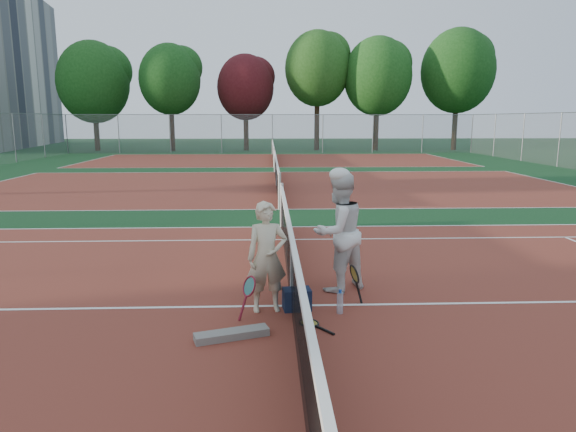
% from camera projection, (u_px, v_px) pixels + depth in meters
% --- Properties ---
extents(ground, '(130.00, 130.00, 0.00)m').
position_uv_depth(ground, '(292.00, 306.00, 7.36)').
color(ground, black).
rests_on(ground, ground).
extents(court_main, '(23.77, 10.97, 0.01)m').
position_uv_depth(court_main, '(292.00, 306.00, 7.36)').
color(court_main, maroon).
rests_on(court_main, ground).
extents(court_far_a, '(23.77, 10.97, 0.01)m').
position_uv_depth(court_far_a, '(277.00, 186.00, 20.62)').
color(court_far_a, maroon).
rests_on(court_far_a, ground).
extents(court_far_b, '(23.77, 10.97, 0.01)m').
position_uv_depth(court_far_b, '(273.00, 160.00, 33.87)').
color(court_far_b, maroon).
rests_on(court_far_b, ground).
extents(net_main, '(0.10, 10.98, 1.02)m').
position_uv_depth(net_main, '(292.00, 272.00, 7.27)').
color(net_main, black).
rests_on(net_main, ground).
extents(net_far_a, '(0.10, 10.98, 1.02)m').
position_uv_depth(net_far_a, '(277.00, 173.00, 20.52)').
color(net_far_a, black).
rests_on(net_far_a, ground).
extents(net_far_b, '(0.10, 10.98, 1.02)m').
position_uv_depth(net_far_b, '(273.00, 152.00, 33.78)').
color(net_far_b, black).
rests_on(net_far_b, ground).
extents(fence_back, '(32.00, 0.06, 3.00)m').
position_uv_depth(fence_back, '(272.00, 134.00, 40.47)').
color(fence_back, slate).
rests_on(fence_back, ground).
extents(player_a, '(0.61, 0.45, 1.54)m').
position_uv_depth(player_a, '(267.00, 257.00, 7.05)').
color(player_a, beige).
rests_on(player_a, ground).
extents(player_b, '(1.14, 1.08, 1.86)m').
position_uv_depth(player_b, '(339.00, 232.00, 7.91)').
color(player_b, white).
rests_on(player_b, ground).
extents(racket_red, '(0.36, 0.37, 0.57)m').
position_uv_depth(racket_red, '(249.00, 298.00, 6.88)').
color(racket_red, maroon).
rests_on(racket_red, ground).
extents(racket_black_held, '(0.26, 0.31, 0.59)m').
position_uv_depth(racket_black_held, '(354.00, 285.00, 7.37)').
color(racket_black_held, black).
rests_on(racket_black_held, ground).
extents(racket_spare, '(0.58, 0.64, 0.03)m').
position_uv_depth(racket_spare, '(309.00, 323.00, 6.71)').
color(racket_spare, black).
rests_on(racket_spare, ground).
extents(sports_bag_navy, '(0.41, 0.31, 0.30)m').
position_uv_depth(sports_bag_navy, '(297.00, 299.00, 7.20)').
color(sports_bag_navy, black).
rests_on(sports_bag_navy, ground).
extents(sports_bag_purple, '(0.33, 0.27, 0.23)m').
position_uv_depth(sports_bag_purple, '(298.00, 299.00, 7.31)').
color(sports_bag_purple, black).
rests_on(sports_bag_purple, ground).
extents(net_cover_canvas, '(0.93, 0.48, 0.10)m').
position_uv_depth(net_cover_canvas, '(232.00, 334.00, 6.27)').
color(net_cover_canvas, slate).
rests_on(net_cover_canvas, ground).
extents(water_bottle, '(0.09, 0.09, 0.30)m').
position_uv_depth(water_bottle, '(340.00, 303.00, 7.05)').
color(water_bottle, '#C4DFF8').
rests_on(water_bottle, ground).
extents(tree_back_0, '(5.90, 5.90, 9.07)m').
position_uv_depth(tree_back_0, '(93.00, 82.00, 42.78)').
color(tree_back_0, '#382314').
rests_on(tree_back_0, ground).
extents(tree_back_1, '(5.05, 5.05, 8.78)m').
position_uv_depth(tree_back_1, '(170.00, 80.00, 42.32)').
color(tree_back_1, '#382314').
rests_on(tree_back_1, ground).
extents(tree_back_maroon, '(4.81, 4.81, 8.06)m').
position_uv_depth(tree_back_maroon, '(245.00, 88.00, 43.44)').
color(tree_back_maroon, '#382314').
rests_on(tree_back_maroon, ground).
extents(tree_back_3, '(5.51, 5.51, 10.02)m').
position_uv_depth(tree_back_3, '(317.00, 69.00, 43.36)').
color(tree_back_3, '#382314').
rests_on(tree_back_3, ground).
extents(tree_back_4, '(5.73, 5.73, 9.48)m').
position_uv_depth(tree_back_4, '(378.00, 76.00, 43.15)').
color(tree_back_4, '#382314').
rests_on(tree_back_4, ground).
extents(tree_back_5, '(6.17, 6.17, 10.22)m').
position_uv_depth(tree_back_5, '(458.00, 71.00, 43.43)').
color(tree_back_5, '#382314').
rests_on(tree_back_5, ground).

